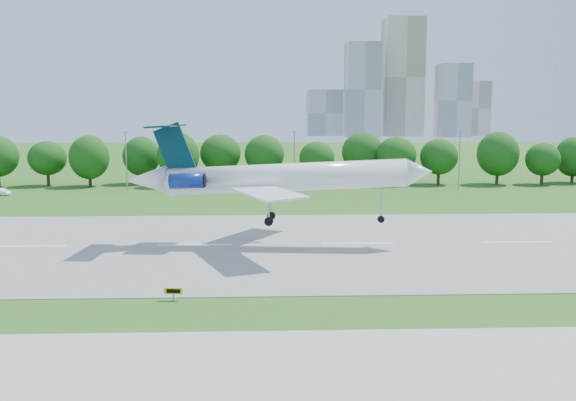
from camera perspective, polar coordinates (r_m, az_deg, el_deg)
The scene contains 8 objects.
ground at distance 55.16m, azimuth -11.05°, elevation -9.27°, with size 600.00×600.00×0.00m, color #295B18.
runway at distance 79.19m, azimuth -8.30°, elevation -3.95°, with size 400.00×45.00×0.08m, color gray.
tree_line at distance 144.68m, azimuth -5.58°, elevation 3.86°, with size 288.40×8.40×10.40m.
light_poles at distance 134.89m, azimuth -6.88°, elevation 3.62°, with size 175.90×0.25×12.19m.
skyline at distance 452.35m, azimuth 9.60°, elevation 9.53°, with size 127.00×52.00×80.00m.
airliner at distance 77.64m, azimuth -1.55°, elevation 2.12°, with size 36.93×26.80×12.27m.
taxi_sign_centre at distance 56.61m, azimuth -10.16°, elevation -7.93°, with size 1.61×0.33×1.12m.
service_vehicle_a at distance 137.79m, azimuth -24.16°, elevation 0.70°, with size 1.40×4.02×1.33m, color white.
Camera 1 is at (8.40, -52.10, 16.07)m, focal length 40.00 mm.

